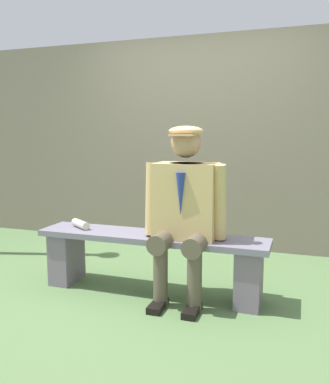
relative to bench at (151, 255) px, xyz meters
The scene contains 5 objects.
ground_plane 0.32m from the bench, ahead, with size 30.00×30.00×0.00m, color #577746.
bench is the anchor object (origin of this frame).
seated_man 0.53m from the bench, behind, with size 0.64×0.56×1.36m.
rolled_magazine 0.68m from the bench, ahead, with size 0.07×0.07×0.23m, color beige.
stadium_wall 1.85m from the bench, 90.00° to the right, with size 12.00×0.24×2.38m, color slate.
Camera 1 is at (-1.15, 2.99, 1.29)m, focal length 37.99 mm.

